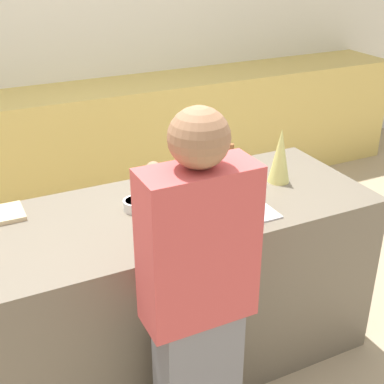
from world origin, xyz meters
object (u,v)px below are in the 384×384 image
(baking_tray, at_px, (222,213))
(candy_bowl_center_rear, at_px, (240,172))
(candy_bowl_front_corner, at_px, (136,204))
(cookbook, at_px, (3,214))
(person, at_px, (197,303))
(decorative_tree, at_px, (280,156))
(candy_bowl_near_tray_left, at_px, (171,182))
(gingerbread_house, at_px, (223,189))

(baking_tray, xyz_separation_m, candy_bowl_center_rear, (0.29, 0.33, 0.02))
(candy_bowl_front_corner, distance_m, cookbook, 0.60)
(person, bearing_deg, candy_bowl_center_rear, 50.19)
(decorative_tree, distance_m, candy_bowl_front_corner, 0.78)
(candy_bowl_near_tray_left, relative_size, candy_bowl_center_rear, 1.08)
(baking_tray, xyz_separation_m, decorative_tree, (0.43, 0.18, 0.14))
(baking_tray, bearing_deg, candy_bowl_near_tray_left, 102.59)
(gingerbread_house, height_order, person, person)
(decorative_tree, height_order, candy_bowl_center_rear, decorative_tree)
(candy_bowl_center_rear, height_order, cookbook, candy_bowl_center_rear)
(decorative_tree, xyz_separation_m, cookbook, (-1.33, 0.23, -0.13))
(candy_bowl_center_rear, relative_size, cookbook, 0.54)
(candy_bowl_front_corner, xyz_separation_m, person, (-0.00, -0.64, -0.11))
(cookbook, bearing_deg, candy_bowl_near_tray_left, -3.09)
(baking_tray, relative_size, candy_bowl_center_rear, 4.61)
(baking_tray, distance_m, candy_bowl_center_rear, 0.44)
(baking_tray, bearing_deg, candy_bowl_front_corner, 147.18)
(decorative_tree, relative_size, candy_bowl_front_corner, 2.43)
(candy_bowl_front_corner, xyz_separation_m, cookbook, (-0.56, 0.20, -0.02))
(candy_bowl_center_rear, bearing_deg, person, -129.81)
(cookbook, bearing_deg, decorative_tree, -10.00)
(baking_tray, relative_size, decorative_tree, 1.62)
(candy_bowl_center_rear, bearing_deg, gingerbread_house, -131.76)
(candy_bowl_front_corner, distance_m, candy_bowl_center_rear, 0.63)
(candy_bowl_front_corner, distance_m, person, 0.65)
(candy_bowl_front_corner, bearing_deg, baking_tray, -32.82)
(baking_tray, height_order, candy_bowl_center_rear, candy_bowl_center_rear)
(gingerbread_house, bearing_deg, candy_bowl_near_tray_left, 102.65)
(baking_tray, xyz_separation_m, candy_bowl_near_tray_left, (-0.08, 0.37, 0.02))
(candy_bowl_near_tray_left, height_order, candy_bowl_center_rear, candy_bowl_near_tray_left)
(gingerbread_house, bearing_deg, baking_tray, -154.90)
(cookbook, bearing_deg, baking_tray, -24.92)
(baking_tray, xyz_separation_m, person, (-0.34, -0.43, -0.09))
(candy_bowl_center_rear, bearing_deg, baking_tray, -131.79)
(baking_tray, distance_m, candy_bowl_near_tray_left, 0.38)
(decorative_tree, height_order, person, person)
(person, bearing_deg, cookbook, 123.45)
(gingerbread_house, distance_m, person, 0.59)
(decorative_tree, bearing_deg, cookbook, 170.00)
(candy_bowl_near_tray_left, xyz_separation_m, person, (-0.26, -0.80, -0.11))
(person, bearing_deg, gingerbread_house, 51.74)
(baking_tray, distance_m, person, 0.55)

